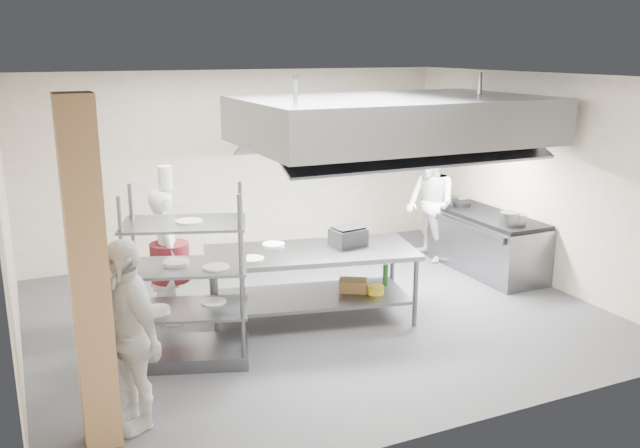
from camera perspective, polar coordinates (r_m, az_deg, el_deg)
name	(u,v)px	position (r m, az deg, el deg)	size (l,w,h in m)	color
floor	(316,313)	(8.83, -0.30, -7.54)	(7.00, 7.00, 0.00)	#3D3D40
ceiling	(316,77)	(8.18, -0.33, 12.31)	(7.00, 7.00, 0.00)	silver
wall_back	(241,164)	(11.13, -6.71, 5.05)	(7.00, 7.00, 0.00)	#AEA08A
wall_left	(7,231)	(7.67, -24.87, -0.56)	(6.00, 6.00, 0.00)	#AEA08A
wall_right	(537,178)	(10.30, 17.77, 3.68)	(6.00, 6.00, 0.00)	#AEA08A
column	(89,279)	(5.86, -18.87, -4.37)	(0.30, 0.30, 3.00)	tan
exhaust_hood	(393,120)	(9.18, 6.13, 8.72)	(4.00, 2.50, 0.60)	slate
hood_strip_a	(332,148)	(8.80, 0.99, 6.45)	(1.60, 0.12, 0.04)	white
hood_strip_b	(448,140)	(9.70, 10.69, 6.96)	(1.60, 0.12, 0.04)	white
wall_shelf	(344,158)	(11.66, 2.01, 5.57)	(1.50, 0.28, 0.04)	slate
island	(311,285)	(8.49, -0.74, -5.17)	(2.58, 1.07, 0.91)	gray
island_worktop	(311,253)	(8.36, -0.75, -2.43)	(2.58, 1.07, 0.06)	slate
island_undershelf	(311,297)	(8.55, -0.74, -6.15)	(2.37, 0.97, 0.04)	slate
pass_rack	(187,277)	(7.40, -11.17, -4.36)	(1.28, 0.75, 1.92)	slate
cooking_range	(487,245)	(10.64, 13.85, -1.69)	(0.80, 2.00, 0.84)	slate
range_top	(488,216)	(10.53, 14.00, 0.66)	(0.78, 1.96, 0.06)	black
chef_head	(167,256)	(8.53, -12.79, -2.65)	(0.62, 0.41, 1.70)	white
chef_line	(430,204)	(10.90, 9.26, 1.65)	(0.89, 0.70, 1.84)	white
chef_plating	(129,335)	(6.27, -15.83, -8.94)	(1.03, 0.43, 1.76)	silver
griddle	(348,237)	(8.59, 2.39, -1.06)	(0.41, 0.32, 0.20)	slate
wicker_basket	(353,285)	(8.67, 2.80, -5.18)	(0.35, 0.24, 0.15)	olive
stockpot	(509,219)	(9.91, 15.66, 0.43)	(0.27, 0.27, 0.19)	gray
plate_stack	(188,307)	(7.51, -11.04, -6.86)	(0.28, 0.28, 0.05)	white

